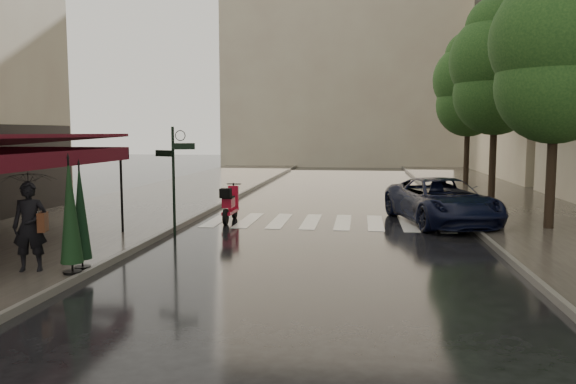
% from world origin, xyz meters
% --- Properties ---
extents(ground, '(120.00, 120.00, 0.00)m').
position_xyz_m(ground, '(0.00, 0.00, 0.00)').
color(ground, black).
rests_on(ground, ground).
extents(sidewalk_near, '(6.00, 60.00, 0.12)m').
position_xyz_m(sidewalk_near, '(-4.50, 12.00, 0.06)').
color(sidewalk_near, '#38332D').
rests_on(sidewalk_near, ground).
extents(sidewalk_far, '(5.50, 60.00, 0.12)m').
position_xyz_m(sidewalk_far, '(10.25, 12.00, 0.06)').
color(sidewalk_far, '#38332D').
rests_on(sidewalk_far, ground).
extents(curb_near, '(0.12, 60.00, 0.16)m').
position_xyz_m(curb_near, '(-1.45, 12.00, 0.07)').
color(curb_near, '#595651').
rests_on(curb_near, ground).
extents(curb_far, '(0.12, 60.00, 0.16)m').
position_xyz_m(curb_far, '(7.45, 12.00, 0.07)').
color(curb_far, '#595651').
rests_on(curb_far, ground).
extents(crosswalk, '(7.85, 3.20, 0.01)m').
position_xyz_m(crosswalk, '(2.98, 6.00, 0.01)').
color(crosswalk, silver).
rests_on(crosswalk, ground).
extents(signpost, '(1.17, 0.29, 3.10)m').
position_xyz_m(signpost, '(-1.19, 3.00, 1.83)').
color(signpost, black).
rests_on(signpost, ground).
extents(haussmann_far, '(8.00, 16.00, 18.50)m').
position_xyz_m(haussmann_far, '(16.50, 26.00, 9.25)').
color(haussmann_far, tan).
rests_on(haussmann_far, ground).
extents(backdrop_building, '(22.00, 6.00, 20.00)m').
position_xyz_m(backdrop_building, '(3.00, 38.00, 10.00)').
color(backdrop_building, tan).
rests_on(backdrop_building, ground).
extents(tree_near, '(3.80, 3.80, 7.99)m').
position_xyz_m(tree_near, '(9.60, 5.00, 5.32)').
color(tree_near, black).
rests_on(tree_near, sidewalk_far).
extents(tree_mid, '(3.80, 3.80, 8.34)m').
position_xyz_m(tree_mid, '(9.50, 12.00, 5.59)').
color(tree_mid, black).
rests_on(tree_mid, sidewalk_far).
extents(tree_far, '(3.80, 3.80, 8.16)m').
position_xyz_m(tree_far, '(9.70, 19.00, 5.46)').
color(tree_far, black).
rests_on(tree_far, sidewalk_far).
extents(pedestrian_with_umbrella, '(1.36, 1.38, 2.55)m').
position_xyz_m(pedestrian_with_umbrella, '(-2.59, -1.81, 1.81)').
color(pedestrian_with_umbrella, black).
rests_on(pedestrian_with_umbrella, sidewalk_near).
extents(scooter, '(0.49, 1.85, 1.21)m').
position_xyz_m(scooter, '(-0.21, 5.62, 0.56)').
color(scooter, black).
rests_on(scooter, ground).
extents(parked_car, '(3.68, 5.73, 1.47)m').
position_xyz_m(parked_car, '(6.66, 6.19, 0.74)').
color(parked_car, black).
rests_on(parked_car, ground).
extents(parasol_front, '(0.40, 0.40, 2.22)m').
position_xyz_m(parasol_front, '(-1.65, -1.50, 1.31)').
color(parasol_front, black).
rests_on(parasol_front, sidewalk_near).
extents(parasol_back, '(0.44, 0.44, 2.36)m').
position_xyz_m(parasol_back, '(-1.65, -1.91, 1.39)').
color(parasol_back, black).
rests_on(parasol_back, sidewalk_near).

